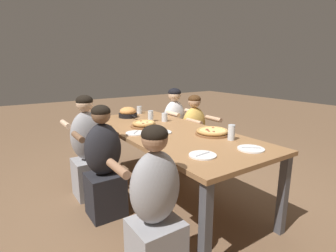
% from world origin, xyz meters
% --- Properties ---
extents(ground_plane, '(18.00, 18.00, 0.00)m').
position_xyz_m(ground_plane, '(0.00, 0.00, 0.00)').
color(ground_plane, brown).
rests_on(ground_plane, ground).
extents(dining_table, '(2.38, 1.03, 0.78)m').
position_xyz_m(dining_table, '(0.00, 0.00, 0.71)').
color(dining_table, '#996B42').
rests_on(dining_table, ground).
extents(pizza_board_main, '(0.30, 0.30, 0.06)m').
position_xyz_m(pizza_board_main, '(-0.30, -0.14, 0.82)').
color(pizza_board_main, brown).
rests_on(pizza_board_main, dining_table).
extents(pizza_board_second, '(0.35, 0.35, 0.05)m').
position_xyz_m(pizza_board_second, '(0.40, 0.28, 0.81)').
color(pizza_board_second, brown).
rests_on(pizza_board_second, dining_table).
extents(skillet_bowl, '(0.37, 0.25, 0.14)m').
position_xyz_m(skillet_bowl, '(-0.92, -0.04, 0.84)').
color(skillet_bowl, black).
rests_on(skillet_bowl, dining_table).
extents(empty_plate_a, '(0.22, 0.22, 0.02)m').
position_xyz_m(empty_plate_a, '(0.83, -0.23, 0.79)').
color(empty_plate_a, white).
rests_on(empty_plate_a, dining_table).
extents(empty_plate_b, '(0.22, 0.22, 0.02)m').
position_xyz_m(empty_plate_b, '(0.05, -0.12, 0.79)').
color(empty_plate_b, white).
rests_on(empty_plate_b, dining_table).
extents(empty_plate_c, '(0.21, 0.21, 0.02)m').
position_xyz_m(empty_plate_c, '(-0.08, -0.36, 0.79)').
color(empty_plate_c, white).
rests_on(empty_plate_c, dining_table).
extents(empty_plate_d, '(0.23, 0.23, 0.02)m').
position_xyz_m(empty_plate_d, '(0.94, 0.21, 0.79)').
color(empty_plate_d, white).
rests_on(empty_plate_d, dining_table).
extents(drinking_glass_a, '(0.08, 0.08, 0.11)m').
position_xyz_m(drinking_glass_a, '(-0.42, 0.23, 0.84)').
color(drinking_glass_a, silver).
rests_on(drinking_glass_a, dining_table).
extents(drinking_glass_b, '(0.07, 0.07, 0.11)m').
position_xyz_m(drinking_glass_b, '(-1.03, -0.36, 0.83)').
color(drinking_glass_b, silver).
rests_on(drinking_glass_b, dining_table).
extents(drinking_glass_c, '(0.07, 0.07, 0.14)m').
position_xyz_m(drinking_glass_c, '(-0.51, 0.08, 0.84)').
color(drinking_glass_c, silver).
rests_on(drinking_glass_c, dining_table).
extents(drinking_glass_d, '(0.08, 0.08, 0.11)m').
position_xyz_m(drinking_glass_d, '(-1.09, 0.23, 0.83)').
color(drinking_glass_d, silver).
rests_on(drinking_glass_d, dining_table).
extents(drinking_glass_e, '(0.07, 0.07, 0.15)m').
position_xyz_m(drinking_glass_e, '(0.65, 0.29, 0.85)').
color(drinking_glass_e, silver).
rests_on(drinking_glass_e, dining_table).
extents(diner_near_right, '(0.51, 0.40, 1.12)m').
position_xyz_m(diner_near_right, '(0.93, -0.73, 0.50)').
color(diner_near_right, '#99999E').
rests_on(diner_near_right, ground).
extents(diner_near_center, '(0.51, 0.40, 1.12)m').
position_xyz_m(diner_near_center, '(-0.03, -0.73, 0.51)').
color(diner_near_center, '#232328').
rests_on(diner_near_center, ground).
extents(diner_near_midleft, '(0.51, 0.40, 1.17)m').
position_xyz_m(diner_near_midleft, '(-0.53, -0.73, 0.53)').
color(diner_near_midleft, '#99999E').
rests_on(diner_near_midleft, ground).
extents(diner_far_midleft, '(0.51, 0.40, 1.09)m').
position_xyz_m(diner_far_midleft, '(-0.44, 0.73, 0.49)').
color(diner_far_midleft, gold).
rests_on(diner_far_midleft, ground).
extents(diner_far_left, '(0.51, 0.40, 1.15)m').
position_xyz_m(diner_far_left, '(-0.91, 0.73, 0.53)').
color(diner_far_left, silver).
rests_on(diner_far_left, ground).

